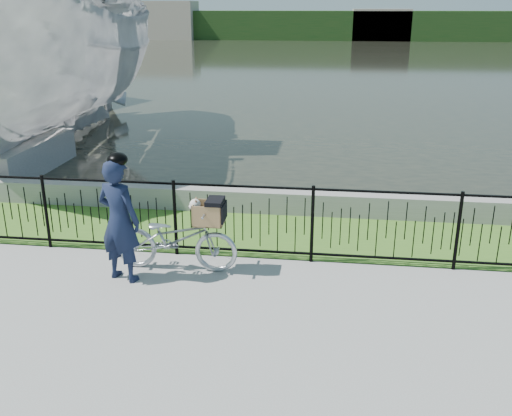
# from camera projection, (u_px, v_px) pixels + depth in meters

# --- Properties ---
(ground) EXTENTS (120.00, 120.00, 0.00)m
(ground) POSITION_uv_depth(u_px,v_px,m) (223.00, 312.00, 6.91)
(ground) COLOR gray
(ground) RESTS_ON ground
(grass_strip) EXTENTS (60.00, 2.00, 0.01)m
(grass_strip) POSITION_uv_depth(u_px,v_px,m) (252.00, 232.00, 9.33)
(grass_strip) COLOR #437023
(grass_strip) RESTS_ON ground
(water) EXTENTS (120.00, 120.00, 0.00)m
(water) POSITION_uv_depth(u_px,v_px,m) (315.00, 62.00, 37.73)
(water) COLOR #26281E
(water) RESTS_ON ground
(quay_wall) EXTENTS (60.00, 0.30, 0.40)m
(quay_wall) POSITION_uv_depth(u_px,v_px,m) (260.00, 201.00, 10.20)
(quay_wall) COLOR gray
(quay_wall) RESTS_ON ground
(fence) EXTENTS (14.00, 0.06, 1.15)m
(fence) POSITION_uv_depth(u_px,v_px,m) (243.00, 221.00, 8.21)
(fence) COLOR black
(fence) RESTS_ON ground
(far_treeline) EXTENTS (120.00, 6.00, 3.00)m
(far_treeline) POSITION_uv_depth(u_px,v_px,m) (324.00, 25.00, 62.45)
(far_treeline) COLOR #234018
(far_treeline) RESTS_ON ground
(far_building_left) EXTENTS (8.00, 4.00, 4.00)m
(far_building_left) POSITION_uv_depth(u_px,v_px,m) (160.00, 20.00, 62.65)
(far_building_left) COLOR #A99B88
(far_building_left) RESTS_ON ground
(far_building_right) EXTENTS (6.00, 3.00, 3.20)m
(far_building_right) POSITION_uv_depth(u_px,v_px,m) (381.00, 25.00, 60.27)
(far_building_right) COLOR #A99B88
(far_building_right) RESTS_ON ground
(bicycle_rig) EXTENTS (1.74, 0.61, 1.08)m
(bicycle_rig) POSITION_uv_depth(u_px,v_px,m) (177.00, 238.00, 7.89)
(bicycle_rig) COLOR #AAAEB6
(bicycle_rig) RESTS_ON ground
(cyclist) EXTENTS (0.71, 0.57, 1.75)m
(cyclist) POSITION_uv_depth(u_px,v_px,m) (119.00, 219.00, 7.47)
(cyclist) COLOR #121932
(cyclist) RESTS_ON ground
(boat_near) EXTENTS (5.31, 11.55, 6.12)m
(boat_near) POSITION_uv_depth(u_px,v_px,m) (54.00, 60.00, 14.08)
(boat_near) COLOR #B1B1B1
(boat_near) RESTS_ON water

